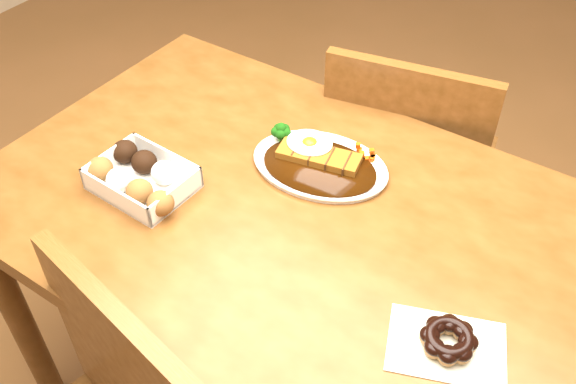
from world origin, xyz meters
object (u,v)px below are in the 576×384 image
Objects in this scene: table at (283,239)px; donut_box at (140,177)px; katsu_curry_plate at (318,161)px; pon_de_ring at (448,340)px; chair_far at (406,168)px.

table is 5.42× the size of donut_box.
katsu_curry_plate is 1.42× the size of pon_de_ring.
katsu_curry_plate is at bearing 72.07° from chair_far.
chair_far is at bearing 118.56° from pon_de_ring.
pon_de_ring is (0.40, -0.26, 0.00)m from katsu_curry_plate.
katsu_curry_plate is (-0.04, -0.40, 0.29)m from chair_far.
pon_de_ring is (0.36, -0.66, 0.29)m from chair_far.
table is at bearing 74.20° from chair_far.
table is 0.56m from chair_far.
katsu_curry_plate is at bearing 147.27° from pon_de_ring.
donut_box reaches higher than table.
katsu_curry_plate is 0.36m from donut_box.
table is 5.48× the size of pon_de_ring.
chair_far is 3.93× the size of donut_box.
chair_far is 2.80× the size of katsu_curry_plate.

